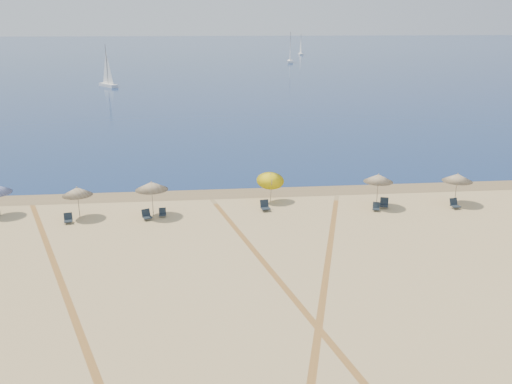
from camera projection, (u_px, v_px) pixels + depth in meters
ocean at (208, 50)px, 232.88m from camera, size 500.00×500.00×0.00m
wet_sand at (251, 192)px, 42.58m from camera, size 500.00×500.00×0.00m
umbrella_1 at (77, 191)px, 36.55m from camera, size 2.03×2.03×2.25m
umbrella_2 at (152, 186)px, 36.83m from camera, size 2.25×2.25×2.52m
umbrella_3 at (271, 178)px, 39.72m from camera, size 2.04×2.09×2.56m
umbrella_4 at (378, 178)px, 38.62m from camera, size 2.12×2.12×2.53m
umbrella_5 at (458, 177)px, 39.30m from camera, size 2.18×2.18×2.37m
chair_1 at (68, 219)px, 36.12m from camera, size 0.67×0.74×0.66m
chair_2 at (147, 215)px, 36.75m from camera, size 0.80×0.85×0.69m
chair_3 at (162, 213)px, 37.30m from camera, size 0.51×0.59×0.59m
chair_4 at (265, 206)px, 38.46m from camera, size 0.73×0.82×0.74m
chair_5 at (376, 207)px, 38.44m from camera, size 0.65×0.70×0.59m
chair_6 at (384, 203)px, 39.06m from camera, size 0.79×0.85×0.71m
chair_7 at (455, 204)px, 38.93m from camera, size 0.69×0.77×0.71m
sailboat_0 at (301, 48)px, 202.64m from camera, size 1.39×5.17×7.68m
sailboat_1 at (108, 74)px, 107.64m from camera, size 4.38×5.31×8.25m
sailboat_2 at (290, 53)px, 166.92m from camera, size 2.44×6.34×9.21m
tire_tracks at (219, 279)px, 28.40m from camera, size 50.17×39.36×0.00m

